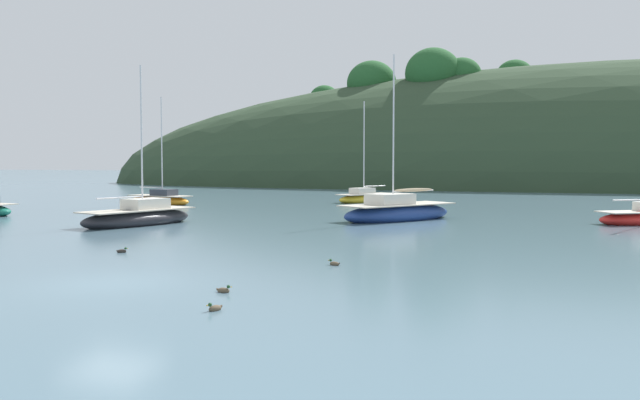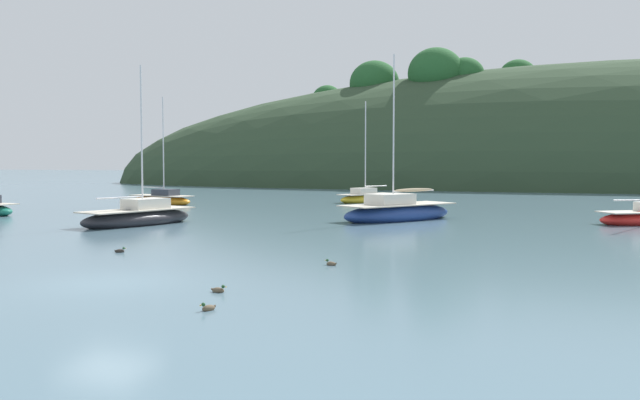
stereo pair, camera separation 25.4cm
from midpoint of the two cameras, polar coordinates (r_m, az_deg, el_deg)
The scene contains 9 objects.
ground_plane at distance 19.84m, azimuth -17.01°, elevation -6.66°, with size 400.00×400.00×0.00m, color slate.
sailboat_navy_dinghy at distance 37.17m, azimuth -14.83°, elevation -1.39°, with size 4.44×7.22×8.68m.
sailboat_teal_outer at distance 54.45m, azimuth -13.03°, elevation 0.04°, with size 6.04×3.28×8.54m.
sailboat_orange_cutter at distance 39.00m, azimuth 6.71°, elevation -1.02°, with size 6.67×7.76×9.65m.
sailboat_white_near at distance 55.64m, azimuth 4.14°, elevation 0.18°, with size 4.79×5.86×8.43m.
duck_straggler at distance 15.72m, azimuth -8.91°, elevation -8.97°, with size 0.31×0.41×0.24m.
duck_lead at distance 17.79m, azimuth -8.14°, elevation -7.51°, with size 0.42×0.19×0.24m.
duck_lone_left at distance 26.17m, azimuth -16.21°, elevation -4.14°, with size 0.41×0.31×0.24m.
duck_trailing at distance 22.06m, azimuth 1.27°, elevation -5.38°, with size 0.42×0.25×0.24m.
Camera 2 is at (11.14, -16.11, 3.38)m, focal length 38.06 mm.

